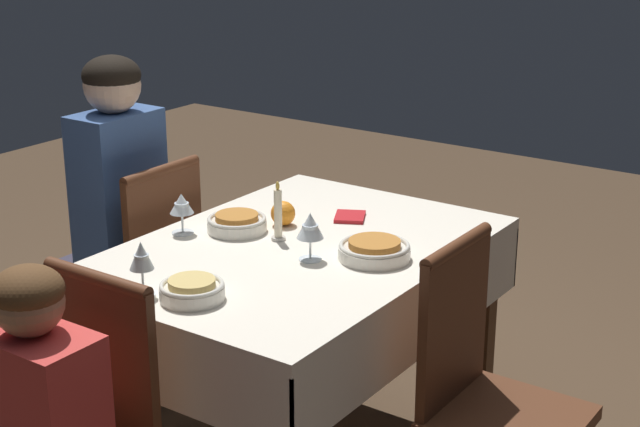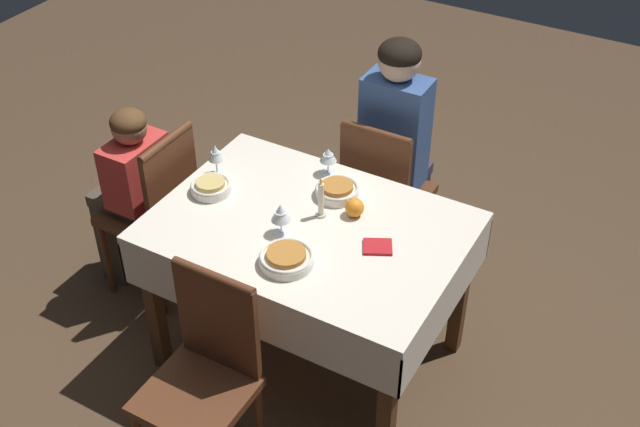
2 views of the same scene
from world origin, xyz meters
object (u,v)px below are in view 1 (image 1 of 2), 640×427
object	(u,v)px
bowl_north	(374,250)
wine_glass_north	(310,227)
wine_glass_south	(182,205)
wine_glass_east	(141,258)
chair_north	(486,392)
person_adult_denim	(111,212)
dining_table	(296,278)
candle_centerpiece	(278,217)
napkin_red_folded	(350,217)
chair_south	(144,275)
bowl_east	(192,290)
bowl_south	(237,223)
orange_fruit	(283,213)

from	to	relation	value
bowl_north	wine_glass_north	distance (m)	0.20
wine_glass_south	wine_glass_east	world-z (taller)	wine_glass_east
chair_north	person_adult_denim	world-z (taller)	person_adult_denim
dining_table	candle_centerpiece	xyz separation A→B (m)	(-0.01, -0.08, 0.18)
dining_table	napkin_red_folded	distance (m)	0.32
chair_south	bowl_east	world-z (taller)	chair_south
dining_table	person_adult_denim	xyz separation A→B (m)	(-0.02, -0.81, 0.05)
chair_south	candle_centerpiece	bearing A→B (deg)	89.33
wine_glass_south	person_adult_denim	bearing A→B (deg)	-105.79
wine_glass_north	dining_table	bearing A→B (deg)	-123.90
bowl_south	bowl_east	world-z (taller)	same
wine_glass_south	bowl_north	xyz separation A→B (m)	(-0.15, 0.60, -0.06)
bowl_north	chair_north	bearing A→B (deg)	76.05
napkin_red_folded	bowl_north	bearing A→B (deg)	44.22
bowl_south	orange_fruit	size ratio (longest dim) A/B	2.36
person_adult_denim	bowl_north	size ratio (longest dim) A/B	6.03
bowl_south	candle_centerpiece	distance (m)	0.16
candle_centerpiece	wine_glass_east	bearing A→B (deg)	-3.71
wine_glass_south	candle_centerpiece	bearing A→B (deg)	113.52
bowl_south	napkin_red_folded	world-z (taller)	bowl_south
wine_glass_south	orange_fruit	bearing A→B (deg)	138.86
chair_north	bowl_east	bearing A→B (deg)	122.31
dining_table	bowl_south	size ratio (longest dim) A/B	6.71
wine_glass_east	bowl_north	size ratio (longest dim) A/B	0.72
person_adult_denim	napkin_red_folded	size ratio (longest dim) A/B	8.86
wine_glass_east	orange_fruit	xyz separation A→B (m)	(-0.66, -0.03, -0.07)
chair_south	candle_centerpiece	distance (m)	0.67
wine_glass_south	wine_glass_north	distance (m)	0.46
wine_glass_north	bowl_east	bearing A→B (deg)	-12.43
bowl_south	wine_glass_east	world-z (taller)	wine_glass_east
wine_glass_south	candle_centerpiece	xyz separation A→B (m)	(-0.12, 0.28, -0.02)
napkin_red_folded	chair_south	bearing A→B (deg)	-66.59
wine_glass_east	wine_glass_north	xyz separation A→B (m)	(-0.46, 0.21, -0.01)
person_adult_denim	napkin_red_folded	distance (m)	0.85
person_adult_denim	bowl_north	xyz separation A→B (m)	(-0.03, 1.05, 0.08)
candle_centerpiece	orange_fruit	size ratio (longest dim) A/B	2.36
wine_glass_north	orange_fruit	world-z (taller)	wine_glass_north
bowl_east	orange_fruit	bearing A→B (deg)	-165.46
wine_glass_east	wine_glass_south	bearing A→B (deg)	-149.86
bowl_south	wine_glass_north	size ratio (longest dim) A/B	1.30
wine_glass_east	wine_glass_north	world-z (taller)	wine_glass_east
chair_north	orange_fruit	xyz separation A→B (m)	(-0.19, -0.81, 0.29)
napkin_red_folded	person_adult_denim	bearing A→B (deg)	-70.41
chair_north	napkin_red_folded	size ratio (longest dim) A/B	6.47
chair_south	bowl_north	size ratio (longest dim) A/B	4.40
bowl_east	napkin_red_folded	world-z (taller)	bowl_east
dining_table	wine_glass_south	xyz separation A→B (m)	(0.11, -0.35, 0.19)
bowl_south	wine_glass_east	size ratio (longest dim) A/B	1.23
chair_north	wine_glass_north	world-z (taller)	chair_north
chair_north	bowl_south	bearing A→B (deg)	85.94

